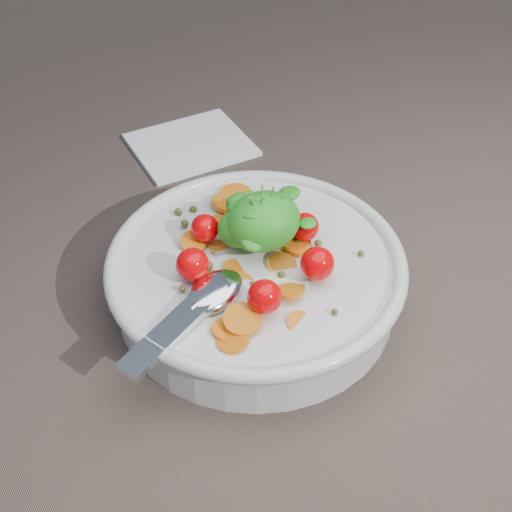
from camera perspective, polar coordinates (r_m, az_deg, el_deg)
ground at (r=0.61m, az=-0.48°, el=-3.29°), size 6.00×6.00×0.00m
bowl at (r=0.58m, az=-0.02°, el=-1.61°), size 0.29×0.27×0.11m
napkin at (r=0.81m, az=-5.81°, el=9.81°), size 0.15×0.13×0.01m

